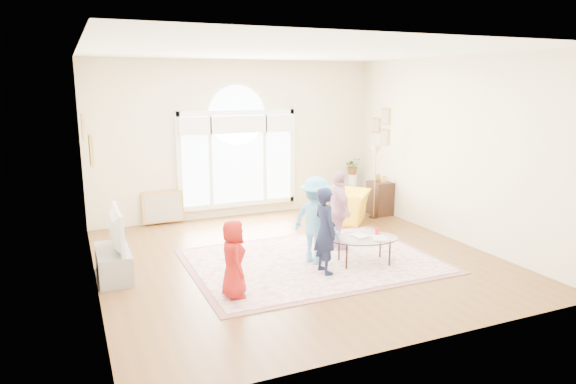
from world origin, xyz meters
name	(u,v)px	position (x,y,z in m)	size (l,w,h in m)	color
ground	(297,258)	(0.00, 0.00, 0.00)	(6.00, 6.00, 0.00)	brown
room_shell	(240,142)	(0.01, 2.83, 1.57)	(6.00, 6.00, 6.00)	beige
area_rug	(313,261)	(0.17, -0.23, 0.01)	(3.60, 2.60, 0.02)	beige
rug_border	(313,261)	(0.17, -0.23, 0.01)	(3.80, 2.80, 0.01)	#8B5856
tv_console	(114,264)	(-2.75, 0.30, 0.21)	(0.45, 1.00, 0.42)	#92949A
television	(112,230)	(-2.74, 0.30, 0.72)	(0.17, 1.03, 0.59)	black
coffee_table	(364,239)	(0.84, -0.64, 0.40)	(1.19, 0.90, 0.54)	silver
armchair	(346,206)	(1.83, 1.63, 0.32)	(0.97, 0.85, 0.63)	yellow
side_cabinet	(380,198)	(2.78, 1.88, 0.35)	(0.40, 0.50, 0.70)	black
floor_lamp	(376,156)	(2.51, 1.67, 1.28)	(0.26, 0.26, 1.51)	black
plant_pedestal	(352,189)	(2.70, 2.88, 0.35)	(0.20, 0.20, 0.70)	white
potted_plant	(353,166)	(2.70, 2.88, 0.89)	(0.35, 0.30, 0.38)	#33722D
leaning_picture	(164,224)	(-1.59, 2.90, 0.00)	(0.80, 0.05, 0.62)	tan
child_red	(233,259)	(-1.38, -1.07, 0.53)	(0.50, 0.33, 1.02)	#A21815
child_navy	(325,231)	(0.10, -0.77, 0.66)	(0.46, 0.30, 1.27)	#141B35
child_pink	(339,210)	(0.82, 0.13, 0.68)	(0.78, 0.32, 1.32)	pink
child_blue	(316,220)	(0.18, -0.31, 0.69)	(0.87, 0.50, 1.34)	#5AA6D0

